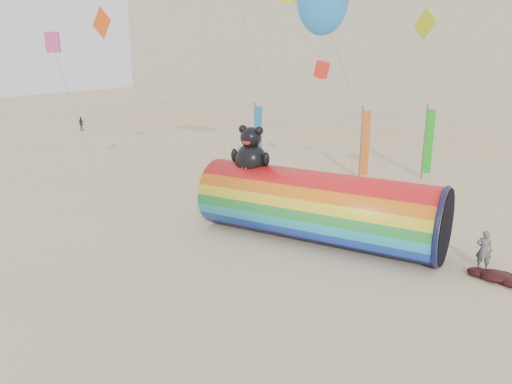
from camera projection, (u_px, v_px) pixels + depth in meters
The scene contains 6 objects.
ground at pixel (230, 248), 22.98m from camera, with size 160.00×160.00×0.00m, color #CCB58C.
hotel_building at pixel (344, 38), 64.22m from camera, with size 60.40×15.40×20.60m.
windsock_assembly at pixel (317, 205), 23.50m from camera, with size 11.58×3.53×5.34m.
kite_handler at pixel (484, 250), 20.53m from camera, with size 0.63×0.41×1.72m, color #585D60.
fabric_bundle at pixel (500, 277), 19.64m from camera, with size 2.62×1.35×0.41m.
festival_banners at pixel (348, 141), 35.22m from camera, with size 11.91×4.40×5.20m.
Camera 1 is at (11.71, -17.95, 8.78)m, focal length 35.00 mm.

